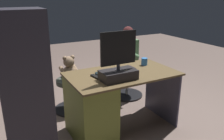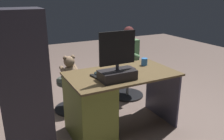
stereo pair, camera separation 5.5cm
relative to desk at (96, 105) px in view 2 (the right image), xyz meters
name	(u,v)px [view 2 (the right image)]	position (x,y,z in m)	size (l,w,h in m)	color
ground_plane	(110,116)	(-0.33, -0.31, -0.38)	(10.00, 10.00, 0.00)	#715C54
desk	(96,105)	(0.00, 0.00, 0.00)	(1.25, 0.72, 0.72)	brown
monitor	(117,67)	(-0.18, 0.16, 0.48)	(0.40, 0.22, 0.52)	black
keyboard	(118,70)	(-0.32, -0.09, 0.35)	(0.42, 0.14, 0.02)	black
computer_mouse	(97,74)	(-0.04, -0.06, 0.36)	(0.06, 0.10, 0.04)	#1F2D31
cup	(144,62)	(-0.73, -0.14, 0.38)	(0.08, 0.08, 0.09)	#3372BF
tv_remote	(95,77)	(0.01, -0.01, 0.35)	(0.04, 0.15, 0.02)	black
office_chair_teddy	(71,92)	(0.06, -0.75, -0.12)	(0.49, 0.49, 0.46)	black
teddy_bear	(69,68)	(0.06, -0.77, 0.23)	(0.24, 0.24, 0.34)	#8D7054
visitor_chair	(128,81)	(-0.89, -0.78, -0.13)	(0.51, 0.51, 0.46)	black
person	(124,57)	(-0.80, -0.78, 0.28)	(0.51, 0.48, 1.12)	#568053
equipment_rack	(24,90)	(0.74, 0.04, 0.35)	(0.44, 0.36, 1.47)	#2B2932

